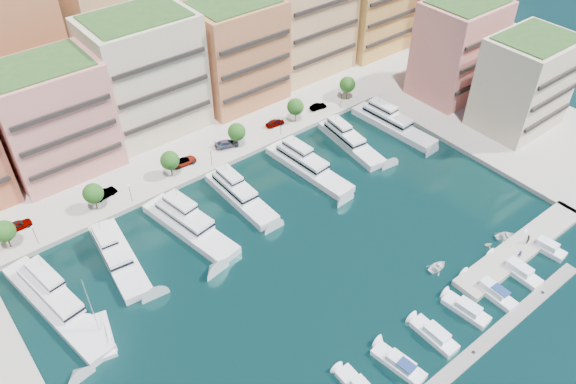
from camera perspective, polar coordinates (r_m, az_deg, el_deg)
name	(u,v)px	position (r m, az deg, el deg)	size (l,w,h in m)	color
ground	(310,256)	(98.21, 2.25, -6.48)	(400.00, 400.00, 0.00)	black
north_quay	(143,108)	(140.36, -14.55, 8.29)	(220.00, 64.00, 2.00)	#9E998E
east_quay	(550,147)	(135.37, 25.09, 4.20)	(34.00, 76.00, 2.00)	#9E998E
hillside	(65,39)	(181.01, -21.69, 14.23)	(240.00, 40.00, 58.00)	#1A3415
finger_pier	(521,249)	(107.34, 22.56, -5.39)	(32.00, 5.00, 2.00)	#9E998E
apartment_2	(54,118)	(118.34, -22.71, 6.93)	(20.00, 15.50, 22.80)	tan
apartment_3	(145,74)	(124.89, -14.29, 11.51)	(22.00, 16.50, 25.80)	beige
apartment_4	(237,52)	(132.97, -5.23, 13.93)	(20.00, 15.50, 23.80)	#C37349
apartment_5	(305,19)	(145.79, 1.72, 17.18)	(22.00, 16.50, 26.80)	#EFBB7E
apartment_6	(373,7)	(159.35, 8.58, 18.06)	(20.00, 15.50, 22.80)	gold
apartment_east_a	(458,49)	(140.91, 16.89, 13.73)	(18.00, 14.50, 22.80)	tan
apartment_east_b	(524,83)	(133.33, 22.88, 10.19)	(18.00, 14.50, 20.80)	beige
backblock_2	(127,22)	(144.84, -16.06, 16.25)	(26.00, 18.00, 30.00)	#EFBB7E
tree_0	(4,231)	(107.10, -26.88, -3.58)	(3.80, 3.80, 5.65)	#473323
tree_1	(93,193)	(109.02, -19.19, -0.12)	(3.80, 3.80, 5.65)	#473323
tree_2	(170,160)	(113.19, -11.92, 3.16)	(3.80, 3.80, 5.65)	#473323
tree_3	(237,132)	(119.38, -5.24, 6.10)	(3.80, 3.80, 5.65)	#473323
tree_4	(295,107)	(127.28, 0.75, 8.65)	(3.80, 3.80, 5.65)	#473323
tree_5	(347,85)	(136.61, 6.05, 10.81)	(3.80, 3.80, 5.65)	#473323
lamppost_0	(34,232)	(106.16, -24.41, -3.75)	(0.30, 0.30, 4.20)	black
lamppost_1	(130,190)	(109.17, -15.79, 0.17)	(0.30, 0.30, 4.20)	black
lamppost_2	(211,155)	(114.94, -7.84, 3.79)	(0.30, 0.30, 4.20)	black
lamppost_3	(281,124)	(123.10, -0.75, 6.94)	(0.30, 0.30, 4.20)	black
lamppost_4	(341,97)	(133.21, 5.45, 9.57)	(0.30, 0.30, 4.20)	black
yacht_0	(53,302)	(97.32, -22.77, -10.23)	(8.48, 26.74, 7.30)	silver
yacht_1	(117,255)	(101.03, -16.94, -6.16)	(7.03, 20.09, 7.30)	silver
yacht_2	(187,224)	(103.67, -10.22, -3.21)	(8.45, 22.09, 7.30)	silver
yacht_3	(238,194)	(108.77, -5.07, -0.16)	(4.49, 19.02, 7.30)	silver
yacht_4	(306,166)	(115.45, 1.83, 2.69)	(6.18, 21.98, 7.30)	silver
yacht_5	(349,140)	(123.36, 6.17, 5.29)	(6.66, 19.70, 7.30)	silver
yacht_6	(391,123)	(130.31, 10.38, 6.93)	(5.78, 21.85, 7.30)	silver
cruiser_4	(399,364)	(85.72, 11.21, -16.78)	(3.68, 8.51, 2.66)	white
cruiser_5	(434,336)	(89.72, 14.66, -13.93)	(2.69, 7.67, 2.55)	white
cruiser_6	(466,310)	(94.07, 17.67, -11.35)	(3.33, 7.81, 2.55)	white
cruiser_7	(491,291)	(97.85, 19.88, -9.43)	(2.56, 9.13, 2.66)	white
cruiser_8	(516,270)	(102.59, 22.18, -7.36)	(2.82, 8.94, 2.55)	white
cruiser_9	(545,247)	(108.59, 24.64, -5.11)	(3.08, 7.41, 2.55)	white
sailboat_2	(103,336)	(91.54, -18.28, -13.74)	(4.65, 8.97, 13.20)	silver
tender_2	(505,236)	(108.26, 21.15, -4.17)	(2.62, 3.67, 0.76)	silver
tender_1	(488,245)	(105.54, 19.67, -5.05)	(1.31, 1.52, 0.80)	beige
tender_0	(437,267)	(99.13, 14.94, -7.36)	(2.70, 3.78, 0.78)	white
car_0	(18,225)	(112.00, -25.77, -3.06)	(1.93, 4.80, 1.63)	gray
car_1	(105,194)	(113.09, -18.12, -0.15)	(1.64, 4.71, 1.55)	gray
car_2	(184,161)	(117.53, -10.49, 3.10)	(2.39, 5.17, 1.44)	gray
car_3	(227,144)	(121.24, -6.23, 4.91)	(2.14, 5.25, 1.52)	gray
car_4	(275,123)	(127.30, -1.33, 7.05)	(1.77, 4.39, 1.50)	gray
car_5	(318,106)	(133.43, 3.07, 8.67)	(1.42, 4.07, 1.34)	gray
person_0	(520,254)	(103.81, 22.49, -5.83)	(0.56, 0.37, 1.53)	#232546
person_1	(528,239)	(106.81, 23.17, -4.43)	(0.87, 0.68, 1.79)	#433628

